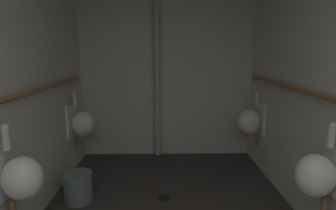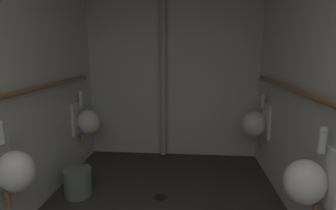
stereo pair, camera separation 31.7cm
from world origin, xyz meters
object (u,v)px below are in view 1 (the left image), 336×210
at_px(urinal_left_mid, 20,177).
at_px(waste_bin, 78,187).
at_px(urinal_right_far, 251,121).
at_px(floor_drain, 164,197).
at_px(standpipe_back_wall, 157,71).
at_px(urinal_left_far, 81,123).
at_px(urinal_right_mid, 318,174).

height_order(urinal_left_mid, waste_bin, urinal_left_mid).
xyz_separation_m(urinal_right_far, waste_bin, (-2.11, -0.81, -0.51)).
xyz_separation_m(floor_drain, waste_bin, (-0.93, -0.03, 0.15)).
relative_size(standpipe_back_wall, waste_bin, 8.24).
distance_m(urinal_left_far, urinal_right_far, 2.27).
relative_size(urinal_left_mid, standpipe_back_wall, 0.29).
height_order(urinal_right_far, floor_drain, urinal_right_far).
xyz_separation_m(urinal_left_far, standpipe_back_wall, (0.99, 0.51, 0.65)).
distance_m(urinal_right_far, standpipe_back_wall, 1.50).
height_order(urinal_right_mid, floor_drain, urinal_right_mid).
xyz_separation_m(urinal_left_far, urinal_right_far, (2.27, 0.07, 0.00)).
distance_m(urinal_left_far, urinal_right_mid, 2.74).
height_order(urinal_left_mid, floor_drain, urinal_left_mid).
bearing_deg(floor_drain, urinal_right_far, 33.50).
bearing_deg(urinal_left_mid, urinal_right_mid, 0.18).
distance_m(floor_drain, waste_bin, 0.94).
bearing_deg(floor_drain, standpipe_back_wall, 94.49).
bearing_deg(urinal_right_far, standpipe_back_wall, 160.92).
bearing_deg(standpipe_back_wall, urinal_left_far, -152.75).
relative_size(urinal_left_far, floor_drain, 5.39).
bearing_deg(urinal_left_far, urinal_right_mid, -34.03).
bearing_deg(waste_bin, urinal_left_mid, -101.09).
height_order(urinal_left_far, urinal_right_far, same).
distance_m(standpipe_back_wall, waste_bin, 1.90).
bearing_deg(floor_drain, urinal_left_far, 146.76).
bearing_deg(waste_bin, floor_drain, 1.84).
relative_size(urinal_right_mid, urinal_right_far, 1.00).
xyz_separation_m(urinal_right_far, floor_drain, (-1.18, -0.78, -0.66)).
bearing_deg(standpipe_back_wall, urinal_left_mid, -115.81).
height_order(urinal_left_far, standpipe_back_wall, standpipe_back_wall).
relative_size(floor_drain, waste_bin, 0.45).
distance_m(urinal_right_mid, standpipe_back_wall, 2.49).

